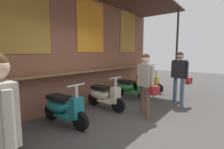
{
  "coord_description": "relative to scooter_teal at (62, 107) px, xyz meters",
  "views": [
    {
      "loc": [
        -2.87,
        -1.99,
        1.57
      ],
      "look_at": [
        1.25,
        1.2,
        0.94
      ],
      "focal_mm": 26.01,
      "sensor_mm": 36.0,
      "label": 1
    }
  ],
  "objects": [
    {
      "name": "scooter_green",
      "position": [
        2.85,
        -0.0,
        0.0
      ],
      "size": [
        0.49,
        1.4,
        0.97
      ],
      "rotation": [
        0.0,
        0.0,
        -1.5
      ],
      "color": "#237533",
      "rests_on": "ground_plane"
    },
    {
      "name": "shopper_browsing",
      "position": [
        3.34,
        -1.62,
        0.63
      ],
      "size": [
        0.34,
        0.67,
        1.67
      ],
      "rotation": [
        0.0,
        0.0,
        -0.22
      ],
      "color": "slate",
      "rests_on": "ground_plane"
    },
    {
      "name": "market_stall_facade",
      "position": [
        0.75,
        0.81,
        1.6
      ],
      "size": [
        9.57,
        2.25,
        3.61
      ],
      "color": "brown",
      "rests_on": "ground_plane"
    },
    {
      "name": "scooter_teal",
      "position": [
        0.0,
        0.0,
        0.0
      ],
      "size": [
        0.47,
        1.4,
        0.97
      ],
      "rotation": [
        0.0,
        0.0,
        -1.52
      ],
      "color": "#197075",
      "rests_on": "ground_plane"
    },
    {
      "name": "shopper_passing",
      "position": [
        -1.64,
        -1.43,
        0.57
      ],
      "size": [
        0.26,
        0.64,
        1.6
      ],
      "rotation": [
        0.0,
        0.0,
        3.11
      ],
      "color": "brown",
      "rests_on": "ground_plane"
    },
    {
      "name": "scooter_cream",
      "position": [
        1.42,
        -0.0,
        0.0
      ],
      "size": [
        0.48,
        1.4,
        0.97
      ],
      "rotation": [
        0.0,
        0.0,
        -1.63
      ],
      "color": "beige",
      "rests_on": "ground_plane"
    },
    {
      "name": "shopper_with_handbag",
      "position": [
        1.57,
        -1.29,
        0.58
      ],
      "size": [
        0.38,
        0.65,
        1.6
      ],
      "rotation": [
        0.0,
        0.0,
        -0.34
      ],
      "color": "brown",
      "rests_on": "ground_plane"
    },
    {
      "name": "scooter_yellow",
      "position": [
        4.21,
        0.0,
        0.0
      ],
      "size": [
        0.46,
        1.4,
        0.97
      ],
      "rotation": [
        0.0,
        0.0,
        -1.58
      ],
      "color": "gold",
      "rests_on": "ground_plane"
    },
    {
      "name": "ground_plane",
      "position": [
        0.75,
        -1.08,
        -0.39
      ],
      "size": [
        26.8,
        26.8,
        0.0
      ],
      "primitive_type": "plane",
      "color": "#474442"
    }
  ]
}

